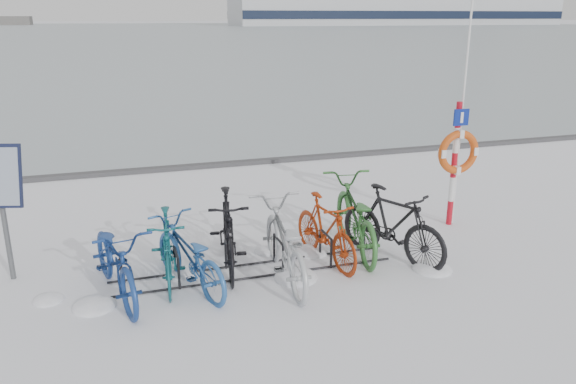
{
  "coord_description": "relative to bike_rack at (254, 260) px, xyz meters",
  "views": [
    {
      "loc": [
        -1.75,
        -7.07,
        3.46
      ],
      "look_at": [
        0.69,
        0.6,
        0.94
      ],
      "focal_mm": 35.0,
      "sensor_mm": 36.0,
      "label": 1
    }
  ],
  "objects": [
    {
      "name": "bike_7",
      "position": [
        2.07,
        -0.16,
        0.38
      ],
      "size": [
        1.29,
        1.92,
        1.12
      ],
      "primitive_type": "imported",
      "rotation": [
        0.0,
        0.0,
        0.45
      ],
      "color": "black",
      "rests_on": "ground"
    },
    {
      "name": "lifebuoy_station",
      "position": [
        3.71,
        0.76,
        1.12
      ],
      "size": [
        0.75,
        0.22,
        3.87
      ],
      "color": "#B40E1C",
      "rests_on": "ground"
    },
    {
      "name": "bike_0",
      "position": [
        -1.85,
        -0.12,
        0.35
      ],
      "size": [
        1.1,
        2.11,
        1.05
      ],
      "primitive_type": "imported",
      "rotation": [
        0.0,
        0.0,
        0.21
      ],
      "color": "navy",
      "rests_on": "ground"
    },
    {
      "name": "bike_2",
      "position": [
        -0.93,
        -0.18,
        0.3
      ],
      "size": [
        1.22,
        1.94,
        0.96
      ],
      "primitive_type": "imported",
      "rotation": [
        0.0,
        0.0,
        3.49
      ],
      "color": "#27599D",
      "rests_on": "ground"
    },
    {
      "name": "bike_6",
      "position": [
        1.69,
        0.35,
        0.39
      ],
      "size": [
        1.09,
        2.28,
        1.15
      ],
      "primitive_type": "imported",
      "rotation": [
        0.0,
        0.0,
        2.99
      ],
      "color": "#316B2F",
      "rests_on": "ground"
    },
    {
      "name": "ground",
      "position": [
        0.0,
        0.0,
        -0.18
      ],
      "size": [
        900.0,
        900.0,
        0.0
      ],
      "primitive_type": "plane",
      "color": "white",
      "rests_on": "ground"
    },
    {
      "name": "bike_rack",
      "position": [
        0.0,
        0.0,
        0.0
      ],
      "size": [
        4.0,
        0.48,
        0.46
      ],
      "color": "black",
      "rests_on": "ground"
    },
    {
      "name": "bike_3",
      "position": [
        -0.31,
        0.27,
        0.39
      ],
      "size": [
        0.81,
        1.96,
        1.14
      ],
      "primitive_type": "imported",
      "rotation": [
        0.0,
        0.0,
        -0.15
      ],
      "color": "black",
      "rests_on": "ground"
    },
    {
      "name": "bike_4",
      "position": [
        0.34,
        -0.32,
        0.37
      ],
      "size": [
        0.84,
        2.14,
        1.1
      ],
      "primitive_type": "imported",
      "rotation": [
        0.0,
        0.0,
        3.09
      ],
      "color": "#ACB0B4",
      "rests_on": "ground"
    },
    {
      "name": "bike_5",
      "position": [
        1.1,
        0.06,
        0.33
      ],
      "size": [
        0.74,
        1.74,
        1.01
      ],
      "primitive_type": "imported",
      "rotation": [
        0.0,
        0.0,
        0.16
      ],
      "color": "#9A2D0C",
      "rests_on": "ground"
    },
    {
      "name": "quay_edge",
      "position": [
        0.0,
        5.9,
        -0.13
      ],
      "size": [
        400.0,
        0.25,
        0.1
      ],
      "primitive_type": "cube",
      "color": "#3F3F42",
      "rests_on": "ground"
    },
    {
      "name": "snow_drifts",
      "position": [
        0.39,
        -0.16,
        -0.18
      ],
      "size": [
        5.8,
        1.82,
        0.21
      ],
      "color": "white",
      "rests_on": "ground"
    },
    {
      "name": "bike_1",
      "position": [
        -1.18,
        0.09,
        0.32
      ],
      "size": [
        0.62,
        1.71,
        1.0
      ],
      "primitive_type": "imported",
      "rotation": [
        0.0,
        0.0,
        -0.09
      ],
      "color": "#105159",
      "rests_on": "ground"
    },
    {
      "name": "ice_sheet",
      "position": [
        0.0,
        155.0,
        -0.17
      ],
      "size": [
        400.0,
        298.0,
        0.02
      ],
      "primitive_type": "cube",
      "color": "#95A1A9",
      "rests_on": "ground"
    }
  ]
}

